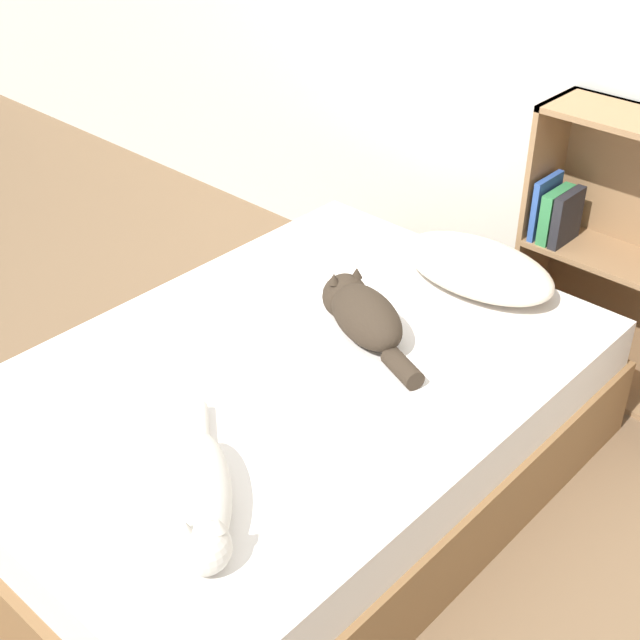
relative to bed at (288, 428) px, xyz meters
name	(u,v)px	position (x,y,z in m)	size (l,w,h in m)	color
ground_plane	(290,481)	(0.00, 0.00, -0.22)	(8.00, 8.00, 0.00)	brown
bed	(288,428)	(0.00, 0.00, 0.00)	(1.31, 1.89, 0.44)	brown
pillow	(477,267)	(0.14, 0.76, 0.29)	(0.55, 0.32, 0.14)	beige
cat_light	(202,499)	(0.27, -0.55, 0.29)	(0.49, 0.43, 0.15)	beige
cat_dark	(362,313)	(0.04, 0.28, 0.30)	(0.48, 0.27, 0.16)	#33281E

